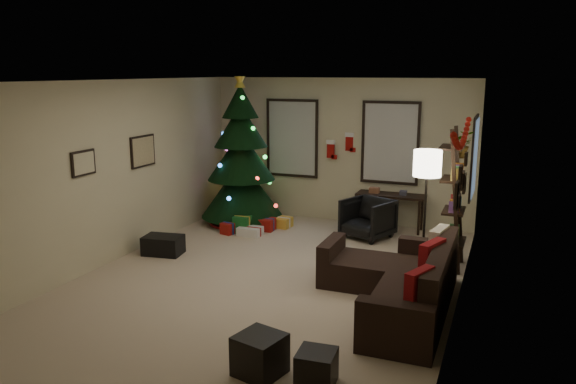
# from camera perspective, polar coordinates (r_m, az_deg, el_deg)

# --- Properties ---
(floor) EXTENTS (7.00, 7.00, 0.00)m
(floor) POSITION_cam_1_polar(r_m,az_deg,el_deg) (7.75, -2.35, -9.16)
(floor) COLOR #C1AC92
(floor) RESTS_ON ground
(ceiling) EXTENTS (7.00, 7.00, 0.00)m
(ceiling) POSITION_cam_1_polar(r_m,az_deg,el_deg) (7.22, -2.54, 11.21)
(ceiling) COLOR white
(ceiling) RESTS_ON floor
(wall_back) EXTENTS (5.00, 0.00, 5.00)m
(wall_back) POSITION_cam_1_polar(r_m,az_deg,el_deg) (10.62, 5.30, 4.18)
(wall_back) COLOR beige
(wall_back) RESTS_ON floor
(wall_front) EXTENTS (5.00, 0.00, 5.00)m
(wall_front) POSITION_cam_1_polar(r_m,az_deg,el_deg) (4.52, -21.00, -7.68)
(wall_front) COLOR beige
(wall_front) RESTS_ON floor
(wall_left) EXTENTS (0.00, 7.00, 7.00)m
(wall_left) POSITION_cam_1_polar(r_m,az_deg,el_deg) (8.68, -17.70, 1.85)
(wall_left) COLOR beige
(wall_left) RESTS_ON floor
(wall_right) EXTENTS (0.00, 7.00, 7.00)m
(wall_right) POSITION_cam_1_polar(r_m,az_deg,el_deg) (6.77, 17.27, -0.94)
(wall_right) COLOR beige
(wall_right) RESTS_ON floor
(window_back_left) EXTENTS (1.05, 0.06, 1.50)m
(window_back_left) POSITION_cam_1_polar(r_m,az_deg,el_deg) (10.87, 0.44, 5.49)
(window_back_left) COLOR #728CB2
(window_back_left) RESTS_ON wall_back
(window_back_right) EXTENTS (1.05, 0.06, 1.50)m
(window_back_right) POSITION_cam_1_polar(r_m,az_deg,el_deg) (10.34, 10.35, 4.94)
(window_back_right) COLOR #728CB2
(window_back_right) RESTS_ON wall_back
(window_right_wall) EXTENTS (0.06, 0.90, 1.30)m
(window_right_wall) POSITION_cam_1_polar(r_m,az_deg,el_deg) (9.25, 18.46, 3.35)
(window_right_wall) COLOR #728CB2
(window_right_wall) RESTS_ON wall_right
(christmas_tree) EXTENTS (1.52, 1.52, 2.83)m
(christmas_tree) POSITION_cam_1_polar(r_m,az_deg,el_deg) (10.46, -4.77, 3.08)
(christmas_tree) COLOR black
(christmas_tree) RESTS_ON floor
(presents) EXTENTS (1.50, 1.01, 0.30)m
(presents) POSITION_cam_1_polar(r_m,az_deg,el_deg) (10.19, -4.04, -3.24)
(presents) COLOR maroon
(presents) RESTS_ON floor
(sofa) EXTENTS (1.71, 2.49, 0.83)m
(sofa) POSITION_cam_1_polar(r_m,az_deg,el_deg) (7.09, 11.50, -9.20)
(sofa) COLOR black
(sofa) RESTS_ON floor
(pillow_red_a) EXTENTS (0.26, 0.42, 0.41)m
(pillow_red_a) POSITION_cam_1_polar(r_m,az_deg,el_deg) (5.98, 13.17, -9.55)
(pillow_red_a) COLOR maroon
(pillow_red_a) RESTS_ON sofa
(pillow_red_b) EXTENTS (0.27, 0.47, 0.45)m
(pillow_red_b) POSITION_cam_1_polar(r_m,az_deg,el_deg) (6.88, 14.40, -6.70)
(pillow_red_b) COLOR maroon
(pillow_red_b) RESTS_ON sofa
(pillow_cream) EXTENTS (0.21, 0.48, 0.46)m
(pillow_cream) POSITION_cam_1_polar(r_m,az_deg,el_deg) (7.50, 15.05, -5.24)
(pillow_cream) COLOR #BEB09A
(pillow_cream) RESTS_ON sofa
(ottoman_near) EXTENTS (0.50, 0.50, 0.39)m
(ottoman_near) POSITION_cam_1_polar(r_m,az_deg,el_deg) (5.53, -2.88, -16.17)
(ottoman_near) COLOR black
(ottoman_near) RESTS_ON floor
(ottoman_far) EXTENTS (0.37, 0.37, 0.32)m
(ottoman_far) POSITION_cam_1_polar(r_m,az_deg,el_deg) (5.39, 2.90, -17.42)
(ottoman_far) COLOR black
(ottoman_far) RESTS_ON floor
(desk) EXTENTS (1.22, 0.44, 0.66)m
(desk) POSITION_cam_1_polar(r_m,az_deg,el_deg) (10.24, 10.40, -0.64)
(desk) COLOR black
(desk) RESTS_ON floor
(desk_chair) EXTENTS (0.87, 0.84, 0.69)m
(desk_chair) POSITION_cam_1_polar(r_m,az_deg,el_deg) (9.73, 8.09, -2.65)
(desk_chair) COLOR black
(desk_chair) RESTS_ON floor
(bookshelf) EXTENTS (0.30, 0.60, 2.05)m
(bookshelf) POSITION_cam_1_polar(r_m,az_deg,el_deg) (8.38, 16.64, -0.94)
(bookshelf) COLOR black
(bookshelf) RESTS_ON floor
(potted_plant) EXTENTS (0.52, 0.46, 0.53)m
(potted_plant) POSITION_cam_1_polar(r_m,az_deg,el_deg) (8.66, 17.24, 5.06)
(potted_plant) COLOR #4C4C4C
(potted_plant) RESTS_ON bookshelf
(floor_lamp) EXTENTS (0.38, 0.38, 1.78)m
(floor_lamp) POSITION_cam_1_polar(r_m,az_deg,el_deg) (7.79, 13.94, 2.00)
(floor_lamp) COLOR black
(floor_lamp) RESTS_ON floor
(art_map) EXTENTS (0.04, 0.60, 0.50)m
(art_map) POSITION_cam_1_polar(r_m,az_deg,el_deg) (9.27, -14.53, 4.04)
(art_map) COLOR black
(art_map) RESTS_ON wall_left
(art_abstract) EXTENTS (0.04, 0.45, 0.35)m
(art_abstract) POSITION_cam_1_polar(r_m,az_deg,el_deg) (8.22, -20.08, 2.78)
(art_abstract) COLOR black
(art_abstract) RESTS_ON wall_left
(gallery) EXTENTS (0.03, 1.25, 0.54)m
(gallery) POSITION_cam_1_polar(r_m,az_deg,el_deg) (6.65, 17.17, 0.80)
(gallery) COLOR black
(gallery) RESTS_ON wall_right
(garland) EXTENTS (0.08, 1.90, 0.30)m
(garland) POSITION_cam_1_polar(r_m,az_deg,el_deg) (6.58, 17.22, 5.52)
(garland) COLOR #A5140C
(garland) RESTS_ON wall_right
(stocking_left) EXTENTS (0.20, 0.05, 0.36)m
(stocking_left) POSITION_cam_1_polar(r_m,az_deg,el_deg) (10.55, 4.40, 4.38)
(stocking_left) COLOR #990F0C
(stocking_left) RESTS_ON wall_back
(stocking_right) EXTENTS (0.20, 0.05, 0.36)m
(stocking_right) POSITION_cam_1_polar(r_m,az_deg,el_deg) (10.54, 6.30, 5.10)
(stocking_right) COLOR #990F0C
(stocking_right) RESTS_ON wall_back
(storage_bin) EXTENTS (0.64, 0.48, 0.29)m
(storage_bin) POSITION_cam_1_polar(r_m,az_deg,el_deg) (9.06, -12.56, -5.28)
(storage_bin) COLOR black
(storage_bin) RESTS_ON floor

